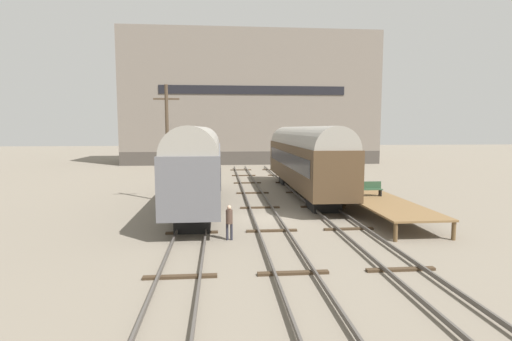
{
  "coord_description": "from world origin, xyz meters",
  "views": [
    {
      "loc": [
        -2.59,
        -22.73,
        5.24
      ],
      "look_at": [
        0.0,
        5.89,
        2.2
      ],
      "focal_mm": 28.0,
      "sensor_mm": 36.0,
      "label": 1
    }
  ],
  "objects_px": {
    "train_car_brown": "(304,156)",
    "train_car_grey": "(198,162)",
    "person_worker": "(229,219)",
    "bench": "(371,188)",
    "utility_pole": "(167,142)"
  },
  "relations": [
    {
      "from": "train_car_brown",
      "to": "person_worker",
      "type": "height_order",
      "value": "train_car_brown"
    },
    {
      "from": "train_car_grey",
      "to": "train_car_brown",
      "type": "bearing_deg",
      "value": 31.04
    },
    {
      "from": "train_car_grey",
      "to": "bench",
      "type": "xyz_separation_m",
      "value": [
        10.93,
        -1.99,
        -1.6
      ]
    },
    {
      "from": "person_worker",
      "to": "utility_pole",
      "type": "distance_m",
      "value": 11.5
    },
    {
      "from": "train_car_brown",
      "to": "train_car_grey",
      "type": "xyz_separation_m",
      "value": [
        -8.06,
        -4.85,
        -0.01
      ]
    },
    {
      "from": "train_car_grey",
      "to": "person_worker",
      "type": "distance_m",
      "value": 8.28
    },
    {
      "from": "bench",
      "to": "utility_pole",
      "type": "relative_size",
      "value": 0.17
    },
    {
      "from": "train_car_grey",
      "to": "person_worker",
      "type": "relative_size",
      "value": 10.02
    },
    {
      "from": "train_car_brown",
      "to": "bench",
      "type": "bearing_deg",
      "value": -67.24
    },
    {
      "from": "train_car_brown",
      "to": "train_car_grey",
      "type": "distance_m",
      "value": 9.4
    },
    {
      "from": "train_car_brown",
      "to": "bench",
      "type": "height_order",
      "value": "train_car_brown"
    },
    {
      "from": "person_worker",
      "to": "utility_pole",
      "type": "relative_size",
      "value": 0.2
    },
    {
      "from": "bench",
      "to": "person_worker",
      "type": "distance_m",
      "value": 10.79
    },
    {
      "from": "train_car_brown",
      "to": "utility_pole",
      "type": "relative_size",
      "value": 2.28
    },
    {
      "from": "bench",
      "to": "person_worker",
      "type": "relative_size",
      "value": 0.84
    }
  ]
}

